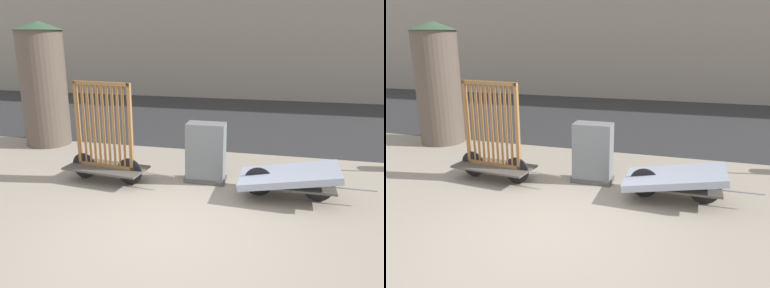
{
  "view_description": "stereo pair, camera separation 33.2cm",
  "coord_description": "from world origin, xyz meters",
  "views": [
    {
      "loc": [
        1.64,
        -4.97,
        2.94
      ],
      "look_at": [
        0.0,
        1.81,
        0.94
      ],
      "focal_mm": 35.0,
      "sensor_mm": 36.0,
      "label": 1
    },
    {
      "loc": [
        1.96,
        -4.89,
        2.94
      ],
      "look_at": [
        0.0,
        1.81,
        0.94
      ],
      "focal_mm": 35.0,
      "sensor_mm": 36.0,
      "label": 2
    }
  ],
  "objects": [
    {
      "name": "ground_plane",
      "position": [
        0.0,
        0.0,
        0.0
      ],
      "size": [
        60.0,
        60.0,
        0.0
      ],
      "primitive_type": "plane",
      "color": "gray"
    },
    {
      "name": "advertising_column",
      "position": [
        -4.77,
        4.13,
        1.71
      ],
      "size": [
        1.37,
        1.37,
        3.36
      ],
      "color": "brown",
      "rests_on": "ground_plane"
    },
    {
      "name": "bike_cart_with_mattress",
      "position": [
        1.86,
        1.81,
        0.42
      ],
      "size": [
        2.46,
        1.07,
        0.68
      ],
      "rotation": [
        0.0,
        0.0,
        -0.01
      ],
      "color": "#4C4742",
      "rests_on": "ground_plane"
    },
    {
      "name": "road_strip",
      "position": [
        0.0,
        8.92,
        0.0
      ],
      "size": [
        56.0,
        8.89,
        0.01
      ],
      "color": "#2D2D30",
      "rests_on": "ground_plane"
    },
    {
      "name": "utility_cabinet",
      "position": [
        0.17,
        2.31,
        0.58
      ],
      "size": [
        0.85,
        0.49,
        1.25
      ],
      "color": "#4C4C4C",
      "rests_on": "ground_plane"
    },
    {
      "name": "bike_cart_with_bedframe",
      "position": [
        -1.85,
        1.81,
        0.69
      ],
      "size": [
        2.42,
        0.94,
        2.09
      ],
      "rotation": [
        0.0,
        0.0,
        -0.1
      ],
      "color": "#4C4742",
      "rests_on": "ground_plane"
    }
  ]
}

